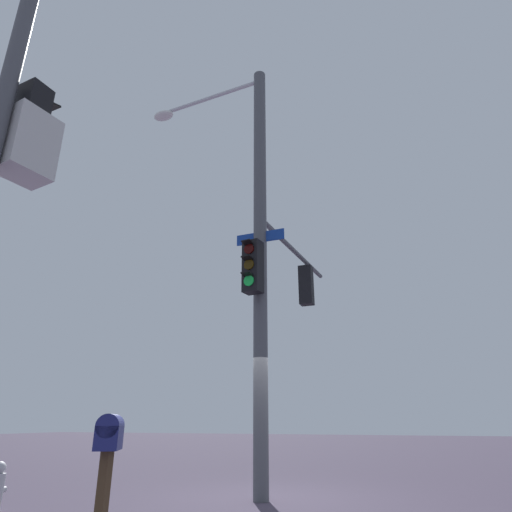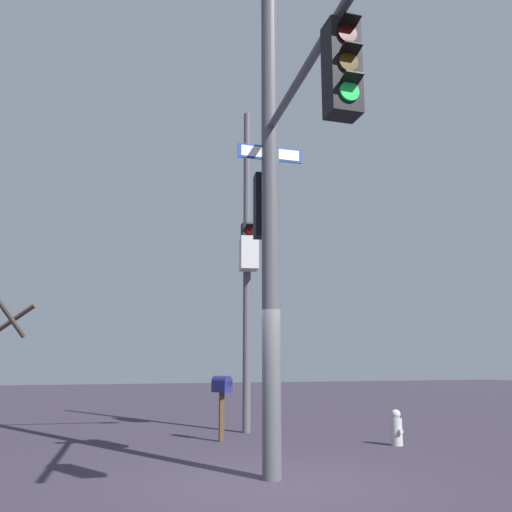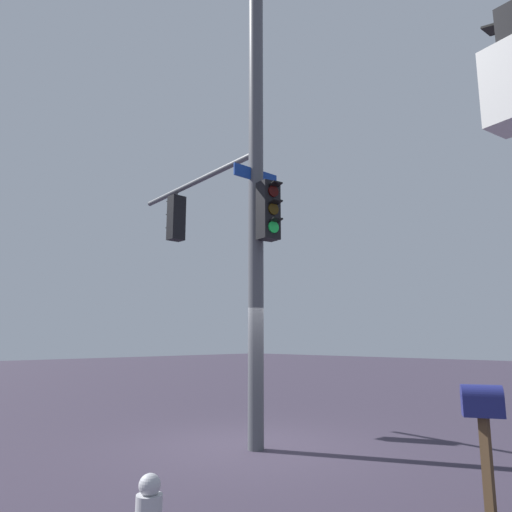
% 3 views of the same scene
% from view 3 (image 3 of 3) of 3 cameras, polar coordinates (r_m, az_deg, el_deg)
% --- Properties ---
extents(ground_plane, '(80.00, 80.00, 0.00)m').
position_cam_3_polar(ground_plane, '(9.20, -0.44, -22.13)').
color(ground_plane, '#322C3B').
extents(main_signal_pole_assembly, '(5.24, 3.79, 9.58)m').
position_cam_3_polar(main_signal_pole_assembly, '(9.54, -2.26, 9.15)').
color(main_signal_pole_assembly, '#4C4F54').
rests_on(main_signal_pole_assembly, ground).
extents(mailbox, '(0.50, 0.42, 1.41)m').
position_cam_3_polar(mailbox, '(6.29, 25.76, -16.58)').
color(mailbox, '#4C3823').
rests_on(mailbox, ground).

